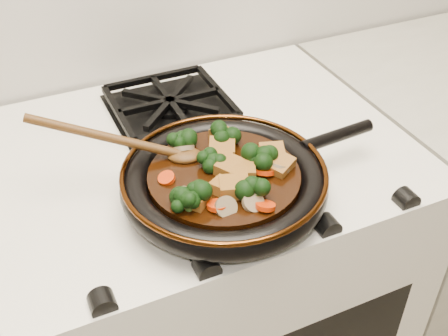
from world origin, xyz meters
name	(u,v)px	position (x,y,z in m)	size (l,w,h in m)	color
stove	(203,305)	(0.00, 1.69, 0.45)	(0.76, 0.60, 0.90)	white
burner_grate_front	(229,187)	(0.00, 1.55, 0.91)	(0.23, 0.23, 0.03)	black
burner_grate_back	(170,105)	(0.00, 1.83, 0.91)	(0.23, 0.23, 0.03)	black
skillet	(225,181)	(-0.01, 1.53, 0.94)	(0.45, 0.33, 0.05)	black
braising_sauce	(224,179)	(-0.02, 1.53, 0.95)	(0.24, 0.24, 0.02)	black
tofu_cube_0	(221,159)	(-0.01, 1.56, 0.97)	(0.04, 0.04, 0.02)	brown
tofu_cube_1	(272,155)	(0.07, 1.54, 0.97)	(0.04, 0.04, 0.02)	brown
tofu_cube_2	(222,149)	(0.00, 1.58, 0.97)	(0.04, 0.04, 0.02)	brown
tofu_cube_3	(234,188)	(-0.02, 1.49, 0.97)	(0.04, 0.04, 0.02)	brown
tofu_cube_4	(242,172)	(0.01, 1.52, 0.97)	(0.04, 0.04, 0.02)	brown
tofu_cube_5	(232,169)	(-0.01, 1.53, 0.97)	(0.04, 0.04, 0.02)	brown
tofu_cube_6	(279,165)	(0.07, 1.51, 0.97)	(0.04, 0.04, 0.02)	brown
tofu_cube_7	(224,188)	(-0.04, 1.49, 0.97)	(0.04, 0.03, 0.02)	brown
tofu_cube_8	(222,134)	(0.02, 1.62, 0.97)	(0.03, 0.03, 0.02)	brown
tofu_cube_9	(195,199)	(-0.08, 1.49, 0.97)	(0.04, 0.03, 0.02)	brown
broccoli_floret_0	(188,203)	(-0.10, 1.48, 0.97)	(0.05, 0.05, 0.05)	black
broccoli_floret_1	(262,160)	(0.04, 1.52, 0.97)	(0.06, 0.06, 0.05)	black
broccoli_floret_2	(195,200)	(-0.09, 1.48, 0.97)	(0.06, 0.06, 0.06)	black
broccoli_floret_3	(182,143)	(-0.05, 1.62, 0.97)	(0.06, 0.06, 0.05)	black
broccoli_floret_4	(184,201)	(-0.10, 1.49, 0.97)	(0.06, 0.06, 0.05)	black
broccoli_floret_5	(255,195)	(0.00, 1.46, 0.97)	(0.06, 0.06, 0.05)	black
broccoli_floret_6	(225,136)	(0.02, 1.61, 0.97)	(0.06, 0.06, 0.06)	black
broccoli_floret_7	(212,164)	(-0.03, 1.55, 0.97)	(0.06, 0.06, 0.05)	black
carrot_coin_0	(265,206)	(0.00, 1.43, 0.96)	(0.03, 0.03, 0.01)	red
carrot_coin_1	(218,206)	(-0.06, 1.46, 0.96)	(0.03, 0.03, 0.01)	red
carrot_coin_2	(167,178)	(-0.10, 1.55, 0.96)	(0.03, 0.03, 0.01)	red
carrot_coin_3	(265,171)	(0.04, 1.51, 0.96)	(0.03, 0.03, 0.01)	red
carrot_coin_4	(264,150)	(0.07, 1.56, 0.96)	(0.03, 0.03, 0.01)	red
mushroom_slice_0	(184,149)	(-0.05, 1.61, 0.97)	(0.04, 0.04, 0.01)	olive
mushroom_slice_1	(279,167)	(0.06, 1.50, 0.97)	(0.03, 0.03, 0.01)	olive
mushroom_slice_2	(226,207)	(-0.05, 1.45, 0.97)	(0.03, 0.03, 0.01)	olive
mushroom_slice_3	(186,198)	(-0.09, 1.50, 0.97)	(0.04, 0.04, 0.01)	olive
mushroom_slice_4	(253,202)	(-0.01, 1.45, 0.97)	(0.03, 0.03, 0.01)	olive
wooden_spoon	(139,145)	(-0.12, 1.63, 0.99)	(0.15, 0.09, 0.25)	#4D2D10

